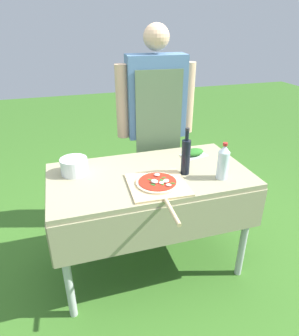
% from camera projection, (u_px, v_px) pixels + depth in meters
% --- Properties ---
extents(ground_plane, '(12.00, 12.00, 0.00)m').
position_uv_depth(ground_plane, '(150.00, 263.00, 2.35)').
color(ground_plane, '#386B23').
extents(prep_table, '(1.34, 0.72, 0.79)m').
position_uv_depth(prep_table, '(150.00, 187.00, 2.04)').
color(prep_table, gray).
rests_on(prep_table, ground).
extents(person_cook, '(0.64, 0.24, 1.69)m').
position_uv_depth(person_cook, '(156.00, 117.00, 2.44)').
color(person_cook, '#333D56').
rests_on(person_cook, ground).
extents(pizza_on_peel, '(0.37, 0.61, 0.05)m').
position_uv_depth(pizza_on_peel, '(158.00, 185.00, 1.83)').
color(pizza_on_peel, '#D1B27F').
rests_on(pizza_on_peel, prep_table).
extents(oil_bottle, '(0.06, 0.06, 0.32)m').
position_uv_depth(oil_bottle, '(186.00, 156.00, 1.94)').
color(oil_bottle, black).
rests_on(oil_bottle, prep_table).
extents(water_bottle, '(0.07, 0.07, 0.24)m').
position_uv_depth(water_bottle, '(223.00, 162.00, 1.89)').
color(water_bottle, silver).
rests_on(water_bottle, prep_table).
extents(herb_container, '(0.20, 0.15, 0.05)m').
position_uv_depth(herb_container, '(194.00, 153.00, 2.24)').
color(herb_container, silver).
rests_on(herb_container, prep_table).
extents(mixing_tub, '(0.18, 0.18, 0.11)m').
position_uv_depth(mixing_tub, '(74.00, 166.00, 1.97)').
color(mixing_tub, silver).
rests_on(mixing_tub, prep_table).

